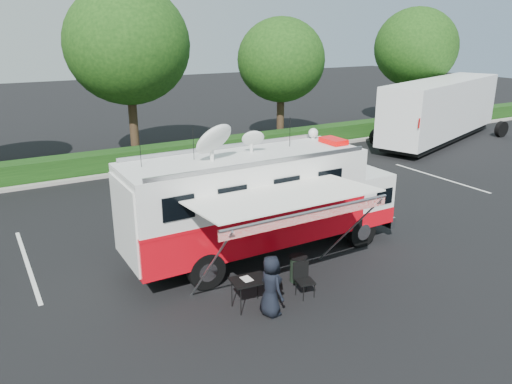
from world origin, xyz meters
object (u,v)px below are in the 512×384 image
command_truck (262,201)px  semi_trailer (441,109)px  folding_table (249,281)px  trash_bin (298,268)px

command_truck → semi_trailer: 19.80m
folding_table → trash_bin: 1.95m
command_truck → folding_table: (-1.85, -2.48, -1.05)m
command_truck → folding_table: bearing=-126.8°
command_truck → folding_table: size_ratio=8.82×
command_truck → trash_bin: bearing=-90.2°
command_truck → trash_bin: size_ratio=11.58×
trash_bin → semi_trailer: bearing=30.3°
command_truck → semi_trailer: command_truck is taller
command_truck → trash_bin: (-0.01, -1.96, -1.40)m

